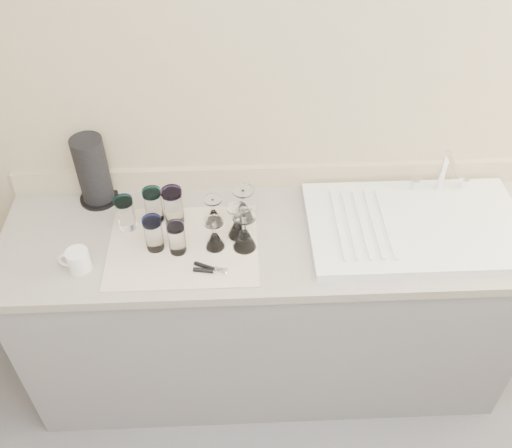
{
  "coord_description": "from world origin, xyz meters",
  "views": [
    {
      "loc": [
        -0.13,
        -0.34,
        2.42
      ],
      "look_at": [
        -0.06,
        1.15,
        1.0
      ],
      "focal_mm": 40.0,
      "sensor_mm": 36.0,
      "label": 1
    }
  ],
  "objects_px": {
    "tumbler_teal": "(126,213)",
    "goblet_extra": "(238,226)",
    "white_mug": "(78,260)",
    "tumbler_blue": "(154,233)",
    "tumbler_lavender": "(177,238)",
    "goblet_front_left": "(215,238)",
    "goblet_front_right": "(244,236)",
    "goblet_back_left": "(214,215)",
    "goblet_back_right": "(243,209)",
    "sink_unit": "(416,225)",
    "tumbler_cyan": "(153,205)",
    "can_opener": "(211,270)",
    "tumbler_purple": "(173,206)",
    "paper_towel_roll": "(93,171)"
  },
  "relations": [
    {
      "from": "tumbler_teal",
      "to": "goblet_extra",
      "type": "xyz_separation_m",
      "value": [
        0.42,
        -0.06,
        -0.02
      ]
    },
    {
      "from": "tumbler_teal",
      "to": "white_mug",
      "type": "relative_size",
      "value": 1.22
    },
    {
      "from": "tumbler_blue",
      "to": "tumbler_lavender",
      "type": "relative_size",
      "value": 1.07
    },
    {
      "from": "goblet_front_left",
      "to": "goblet_front_right",
      "type": "relative_size",
      "value": 0.81
    },
    {
      "from": "goblet_back_left",
      "to": "goblet_extra",
      "type": "height_order",
      "value": "goblet_extra"
    },
    {
      "from": "goblet_back_right",
      "to": "goblet_front_right",
      "type": "distance_m",
      "value": 0.15
    },
    {
      "from": "tumbler_teal",
      "to": "goblet_extra",
      "type": "distance_m",
      "value": 0.42
    },
    {
      "from": "tumbler_blue",
      "to": "goblet_back_left",
      "type": "height_order",
      "value": "tumbler_blue"
    },
    {
      "from": "sink_unit",
      "to": "tumbler_cyan",
      "type": "xyz_separation_m",
      "value": [
        -1.0,
        0.09,
        0.06
      ]
    },
    {
      "from": "tumbler_blue",
      "to": "goblet_back_left",
      "type": "bearing_deg",
      "value": 29.46
    },
    {
      "from": "tumbler_blue",
      "to": "can_opener",
      "type": "bearing_deg",
      "value": -31.99
    },
    {
      "from": "tumbler_purple",
      "to": "goblet_extra",
      "type": "distance_m",
      "value": 0.26
    },
    {
      "from": "tumbler_purple",
      "to": "tumbler_blue",
      "type": "relative_size",
      "value": 1.11
    },
    {
      "from": "paper_towel_roll",
      "to": "tumbler_teal",
      "type": "bearing_deg",
      "value": -52.16
    },
    {
      "from": "tumbler_lavender",
      "to": "tumbler_teal",
      "type": "bearing_deg",
      "value": 145.79
    },
    {
      "from": "sink_unit",
      "to": "tumbler_cyan",
      "type": "bearing_deg",
      "value": 174.93
    },
    {
      "from": "tumbler_teal",
      "to": "tumbler_cyan",
      "type": "bearing_deg",
      "value": 21.27
    },
    {
      "from": "tumbler_cyan",
      "to": "goblet_front_right",
      "type": "distance_m",
      "value": 0.38
    },
    {
      "from": "tumbler_cyan",
      "to": "paper_towel_roll",
      "type": "height_order",
      "value": "paper_towel_roll"
    },
    {
      "from": "sink_unit",
      "to": "goblet_back_left",
      "type": "distance_m",
      "value": 0.77
    },
    {
      "from": "sink_unit",
      "to": "tumbler_lavender",
      "type": "relative_size",
      "value": 6.3
    },
    {
      "from": "tumbler_teal",
      "to": "tumbler_cyan",
      "type": "height_order",
      "value": "tumbler_cyan"
    },
    {
      "from": "goblet_front_right",
      "to": "tumbler_lavender",
      "type": "bearing_deg",
      "value": -177.38
    },
    {
      "from": "tumbler_teal",
      "to": "tumbler_purple",
      "type": "xyz_separation_m",
      "value": [
        0.18,
        0.02,
        0.01
      ]
    },
    {
      "from": "goblet_back_left",
      "to": "goblet_front_right",
      "type": "relative_size",
      "value": 0.78
    },
    {
      "from": "tumbler_teal",
      "to": "tumbler_lavender",
      "type": "height_order",
      "value": "tumbler_teal"
    },
    {
      "from": "goblet_front_left",
      "to": "tumbler_teal",
      "type": "bearing_deg",
      "value": 160.36
    },
    {
      "from": "goblet_back_left",
      "to": "goblet_extra",
      "type": "distance_m",
      "value": 0.11
    },
    {
      "from": "tumbler_lavender",
      "to": "tumbler_purple",
      "type": "bearing_deg",
      "value": 97.49
    },
    {
      "from": "sink_unit",
      "to": "tumbler_cyan",
      "type": "distance_m",
      "value": 1.0
    },
    {
      "from": "goblet_front_right",
      "to": "goblet_extra",
      "type": "bearing_deg",
      "value": 109.96
    },
    {
      "from": "tumbler_blue",
      "to": "goblet_front_right",
      "type": "bearing_deg",
      "value": -1.77
    },
    {
      "from": "tumbler_lavender",
      "to": "goblet_front_right",
      "type": "height_order",
      "value": "goblet_front_right"
    },
    {
      "from": "goblet_back_left",
      "to": "goblet_back_right",
      "type": "height_order",
      "value": "goblet_back_right"
    },
    {
      "from": "goblet_back_right",
      "to": "sink_unit",
      "type": "bearing_deg",
      "value": -6.54
    },
    {
      "from": "goblet_front_left",
      "to": "goblet_extra",
      "type": "xyz_separation_m",
      "value": [
        0.09,
        0.06,
        0.0
      ]
    },
    {
      "from": "goblet_back_right",
      "to": "goblet_front_left",
      "type": "bearing_deg",
      "value": -126.66
    },
    {
      "from": "tumbler_teal",
      "to": "tumbler_lavender",
      "type": "xyz_separation_m",
      "value": [
        0.2,
        -0.13,
        -0.0
      ]
    },
    {
      "from": "white_mug",
      "to": "goblet_extra",
      "type": "bearing_deg",
      "value": 13.57
    },
    {
      "from": "sink_unit",
      "to": "goblet_front_left",
      "type": "relative_size",
      "value": 6.43
    },
    {
      "from": "goblet_front_left",
      "to": "tumbler_cyan",
      "type": "bearing_deg",
      "value": 145.87
    },
    {
      "from": "can_opener",
      "to": "paper_towel_roll",
      "type": "xyz_separation_m",
      "value": [
        -0.46,
        0.42,
        0.13
      ]
    },
    {
      "from": "tumbler_purple",
      "to": "white_mug",
      "type": "distance_m",
      "value": 0.4
    },
    {
      "from": "tumbler_lavender",
      "to": "goblet_back_right",
      "type": "bearing_deg",
      "value": 33.36
    },
    {
      "from": "goblet_front_left",
      "to": "paper_towel_roll",
      "type": "bearing_deg",
      "value": 147.78
    },
    {
      "from": "white_mug",
      "to": "paper_towel_roll",
      "type": "height_order",
      "value": "paper_towel_roll"
    },
    {
      "from": "tumbler_purple",
      "to": "goblet_front_right",
      "type": "distance_m",
      "value": 0.3
    },
    {
      "from": "goblet_extra",
      "to": "tumbler_lavender",
      "type": "bearing_deg",
      "value": -161.71
    },
    {
      "from": "tumbler_cyan",
      "to": "tumbler_purple",
      "type": "bearing_deg",
      "value": -10.55
    },
    {
      "from": "tumbler_cyan",
      "to": "goblet_front_left",
      "type": "height_order",
      "value": "tumbler_cyan"
    }
  ]
}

